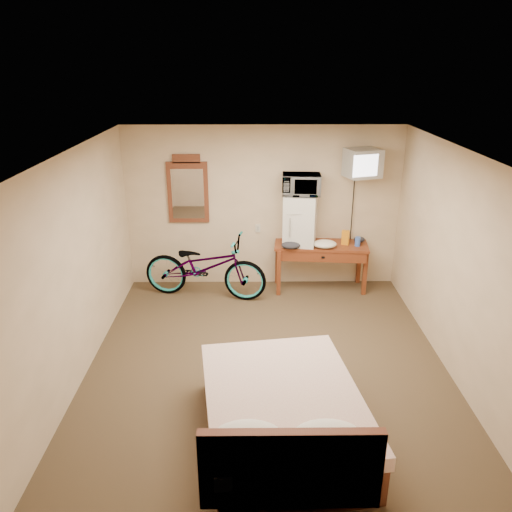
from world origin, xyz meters
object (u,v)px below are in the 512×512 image
desk (321,252)px  microwave (301,185)px  wall_mirror (188,190)px  mini_fridge (300,220)px  bicycle (205,266)px  crt_television (363,163)px  bed (283,418)px  blue_cup (358,242)px

desk → microwave: size_ratio=2.62×
desk → microwave: 1.09m
microwave → wall_mirror: 1.71m
mini_fridge → bicycle: size_ratio=0.41×
mini_fridge → bicycle: 1.59m
desk → crt_television: size_ratio=2.30×
microwave → bicycle: size_ratio=0.30×
mini_fridge → bed: 3.56m
desk → crt_television: 1.46m
desk → bicycle: bearing=-172.9°
bicycle → bed: bicycle is taller
microwave → bed: (-0.45, -3.44, -1.37)m
wall_mirror → bed: bearing=-71.2°
mini_fridge → bicycle: (-1.43, -0.27, -0.64)m
crt_television → wall_mirror: (-2.56, 0.25, -0.45)m
microwave → bicycle: 1.88m
microwave → crt_television: (0.87, -0.03, 0.32)m
microwave → crt_television: 0.93m
mini_fridge → wall_mirror: bearing=172.6°
crt_television → microwave: bearing=178.0°
wall_mirror → bicycle: (0.26, -0.50, -1.05)m
bed → blue_cup: bearing=68.3°
bicycle → mini_fridge: bearing=-68.2°
bed → microwave: bearing=82.6°
crt_television → wall_mirror: size_ratio=0.60×
microwave → blue_cup: (0.87, -0.11, -0.85)m
bed → bicycle: bearing=107.3°
desk → mini_fridge: bearing=170.9°
microwave → wall_mirror: (-1.69, 0.22, -0.13)m
microwave → mini_fridge: bearing=-120.2°
desk → blue_cup: blue_cup is taller
mini_fridge → wall_mirror: wall_mirror is taller
wall_mirror → blue_cup: bearing=-7.5°
desk → wall_mirror: 2.24m
crt_television → bed: 4.03m
bicycle → bed: size_ratio=0.92×
blue_cup → crt_television: crt_television is taller
desk → mini_fridge: 0.60m
mini_fridge → crt_television: size_ratio=1.22×
desk → blue_cup: bearing=-6.5°
mini_fridge → microwave: 0.54m
mini_fridge → desk: bearing=-9.1°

